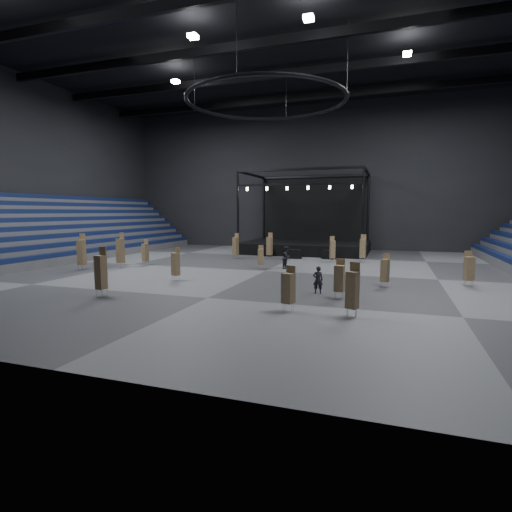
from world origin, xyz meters
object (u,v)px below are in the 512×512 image
(chair_stack_5, at_px, (469,268))
(chair_stack_14, at_px, (120,250))
(flight_case_left, at_px, (266,252))
(man_center, at_px, (318,280))
(flight_case_right, at_px, (329,255))
(chair_stack_10, at_px, (270,245))
(chair_stack_0, at_px, (363,248))
(chair_stack_2, at_px, (353,289))
(chair_stack_11, at_px, (176,263))
(stage, at_px, (307,239))
(chair_stack_8, at_px, (236,245))
(chair_stack_13, at_px, (332,249))
(chair_stack_3, at_px, (261,256))
(chair_stack_4, at_px, (385,270))
(chair_stack_7, at_px, (339,278))
(chair_stack_1, at_px, (288,287))
(chair_stack_12, at_px, (145,252))
(crew_member, at_px, (287,258))
(chair_stack_9, at_px, (101,271))
(flight_case_mid, at_px, (294,254))
(chair_stack_6, at_px, (82,252))

(chair_stack_5, distance_m, chair_stack_14, 25.95)
(flight_case_left, relative_size, man_center, 0.83)
(flight_case_right, height_order, chair_stack_10, chair_stack_10)
(chair_stack_0, height_order, chair_stack_2, chair_stack_0)
(chair_stack_2, relative_size, chair_stack_11, 1.08)
(man_center, bearing_deg, chair_stack_5, -165.23)
(stage, distance_m, chair_stack_8, 10.50)
(stage, xyz_separation_m, chair_stack_13, (4.21, -8.91, -0.21))
(chair_stack_3, distance_m, chair_stack_5, 15.13)
(chair_stack_4, relative_size, chair_stack_7, 0.97)
(chair_stack_1, relative_size, chair_stack_3, 1.12)
(chair_stack_3, height_order, chair_stack_5, chair_stack_5)
(chair_stack_12, bearing_deg, stage, 67.11)
(chair_stack_2, xyz_separation_m, chair_stack_12, (-18.71, 11.74, -0.09))
(chair_stack_7, height_order, crew_member, chair_stack_7)
(chair_stack_14, bearing_deg, chair_stack_8, 69.87)
(chair_stack_11, relative_size, chair_stack_14, 0.77)
(stage, relative_size, chair_stack_3, 7.23)
(chair_stack_0, height_order, chair_stack_13, chair_stack_0)
(chair_stack_5, height_order, chair_stack_8, chair_stack_8)
(chair_stack_8, relative_size, crew_member, 1.36)
(chair_stack_3, height_order, chair_stack_9, chair_stack_9)
(flight_case_left, distance_m, chair_stack_8, 3.85)
(chair_stack_2, distance_m, chair_stack_7, 3.73)
(flight_case_mid, distance_m, chair_stack_6, 19.53)
(chair_stack_7, relative_size, chair_stack_11, 0.95)
(chair_stack_14, height_order, crew_member, chair_stack_14)
(crew_member, bearing_deg, flight_case_mid, 20.11)
(stage, bearing_deg, chair_stack_12, -123.50)
(chair_stack_10, bearing_deg, chair_stack_3, -68.84)
(chair_stack_8, relative_size, chair_stack_13, 1.05)
(chair_stack_6, distance_m, man_center, 19.70)
(chair_stack_3, relative_size, chair_stack_12, 0.85)
(flight_case_mid, bearing_deg, chair_stack_5, -39.23)
(chair_stack_7, distance_m, chair_stack_13, 15.94)
(crew_member, bearing_deg, man_center, -143.74)
(chair_stack_4, xyz_separation_m, chair_stack_9, (-14.81, -7.83, 0.30))
(chair_stack_1, bearing_deg, man_center, 101.05)
(chair_stack_4, relative_size, man_center, 1.32)
(chair_stack_3, distance_m, chair_stack_8, 7.75)
(chair_stack_2, xyz_separation_m, chair_stack_4, (1.25, 7.83, -0.17))
(chair_stack_1, height_order, chair_stack_5, chair_stack_5)
(flight_case_left, xyz_separation_m, chair_stack_12, (-7.80, -10.44, 0.74))
(flight_case_mid, bearing_deg, chair_stack_0, -8.21)
(chair_stack_7, bearing_deg, chair_stack_13, 105.09)
(chair_stack_0, relative_size, chair_stack_7, 1.20)
(stage, xyz_separation_m, chair_stack_14, (-11.95, -18.47, 0.05))
(man_center, distance_m, crew_member, 9.98)
(chair_stack_12, distance_m, crew_member, 12.36)
(flight_case_left, relative_size, chair_stack_3, 0.68)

